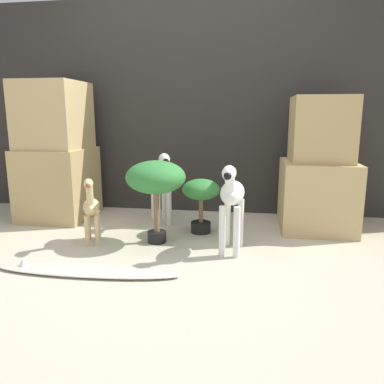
# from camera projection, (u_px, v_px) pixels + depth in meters

# --- Properties ---
(ground_plane) EXTENTS (14.00, 14.00, 0.00)m
(ground_plane) POSITION_uv_depth(u_px,v_px,m) (157.00, 259.00, 2.72)
(ground_plane) COLOR beige
(wall_back) EXTENTS (6.40, 0.08, 2.20)m
(wall_back) POSITION_uv_depth(u_px,v_px,m) (189.00, 108.00, 3.94)
(wall_back) COLOR #2D2B28
(wall_back) RESTS_ON ground_plane
(rock_pillar_left) EXTENTS (0.64, 0.68, 1.35)m
(rock_pillar_left) POSITION_uv_depth(u_px,v_px,m) (56.00, 155.00, 3.72)
(rock_pillar_left) COLOR tan
(rock_pillar_left) RESTS_ON ground_plane
(rock_pillar_right) EXTENTS (0.64, 0.68, 1.19)m
(rock_pillar_right) POSITION_uv_depth(u_px,v_px,m) (318.00, 171.00, 3.36)
(rock_pillar_right) COLOR tan
(rock_pillar_right) RESTS_ON ground_plane
(zebra_right) EXTENTS (0.21, 0.50, 0.69)m
(zebra_right) POSITION_uv_depth(u_px,v_px,m) (232.00, 198.00, 2.78)
(zebra_right) COLOR white
(zebra_right) RESTS_ON ground_plane
(zebra_left) EXTENTS (0.32, 0.49, 0.69)m
(zebra_left) POSITION_uv_depth(u_px,v_px,m) (161.00, 179.00, 3.58)
(zebra_left) COLOR white
(zebra_left) RESTS_ON ground_plane
(giraffe_figurine) EXTENTS (0.22, 0.38, 0.56)m
(giraffe_figurine) POSITION_uv_depth(u_px,v_px,m) (91.00, 207.00, 3.01)
(giraffe_figurine) COLOR #E0C184
(giraffe_figurine) RESTS_ON ground_plane
(potted_palm_front) EXTENTS (0.48, 0.48, 0.68)m
(potted_palm_front) POSITION_uv_depth(u_px,v_px,m) (156.00, 180.00, 2.99)
(potted_palm_front) COLOR black
(potted_palm_front) RESTS_ON ground_plane
(potted_palm_back) EXTENTS (0.33, 0.33, 0.48)m
(potted_palm_back) POSITION_uv_depth(u_px,v_px,m) (201.00, 195.00, 3.28)
(potted_palm_back) COLOR black
(potted_palm_back) RESTS_ON ground_plane
(surfboard) EXTENTS (1.27, 0.26, 0.08)m
(surfboard) POSITION_uv_depth(u_px,v_px,m) (85.00, 270.00, 2.48)
(surfboard) COLOR silver
(surfboard) RESTS_ON ground_plane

